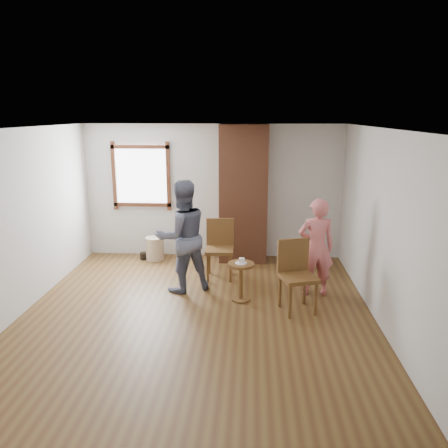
{
  "coord_description": "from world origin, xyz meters",
  "views": [
    {
      "loc": [
        0.74,
        -5.63,
        2.79
      ],
      "look_at": [
        0.34,
        0.8,
        1.15
      ],
      "focal_mm": 35.0,
      "sensor_mm": 36.0,
      "label": 1
    }
  ],
  "objects_px": {
    "person_pink": "(316,247)",
    "man": "(182,236)",
    "dining_chair_left": "(220,245)",
    "dining_chair_right": "(296,271)",
    "side_table": "(241,275)",
    "stoneware_crock": "(155,248)"
  },
  "relations": [
    {
      "from": "person_pink",
      "to": "man",
      "type": "bearing_deg",
      "value": -5.62
    },
    {
      "from": "dining_chair_left",
      "to": "dining_chair_right",
      "type": "relative_size",
      "value": 0.99
    },
    {
      "from": "dining_chair_left",
      "to": "person_pink",
      "type": "bearing_deg",
      "value": -25.15
    },
    {
      "from": "man",
      "to": "dining_chair_right",
      "type": "bearing_deg",
      "value": 131.37
    },
    {
      "from": "dining_chair_right",
      "to": "dining_chair_left",
      "type": "bearing_deg",
      "value": 116.46
    },
    {
      "from": "dining_chair_left",
      "to": "side_table",
      "type": "distance_m",
      "value": 1.09
    },
    {
      "from": "dining_chair_right",
      "to": "man",
      "type": "distance_m",
      "value": 1.87
    },
    {
      "from": "side_table",
      "to": "man",
      "type": "relative_size",
      "value": 0.33
    },
    {
      "from": "person_pink",
      "to": "side_table",
      "type": "bearing_deg",
      "value": 10.77
    },
    {
      "from": "stoneware_crock",
      "to": "dining_chair_right",
      "type": "relative_size",
      "value": 0.44
    },
    {
      "from": "dining_chair_right",
      "to": "man",
      "type": "relative_size",
      "value": 0.57
    },
    {
      "from": "stoneware_crock",
      "to": "dining_chair_left",
      "type": "height_order",
      "value": "dining_chair_left"
    },
    {
      "from": "dining_chair_left",
      "to": "dining_chair_right",
      "type": "xyz_separation_m",
      "value": [
        1.19,
        -1.24,
        0.01
      ]
    },
    {
      "from": "dining_chair_left",
      "to": "dining_chair_right",
      "type": "bearing_deg",
      "value": -47.29
    },
    {
      "from": "dining_chair_left",
      "to": "side_table",
      "type": "bearing_deg",
      "value": -69.78
    },
    {
      "from": "person_pink",
      "to": "dining_chair_left",
      "type": "bearing_deg",
      "value": -28.25
    },
    {
      "from": "stoneware_crock",
      "to": "dining_chair_left",
      "type": "xyz_separation_m",
      "value": [
        1.33,
        -0.82,
        0.35
      ]
    },
    {
      "from": "man",
      "to": "dining_chair_left",
      "type": "bearing_deg",
      "value": -160.28
    },
    {
      "from": "dining_chair_left",
      "to": "person_pink",
      "type": "xyz_separation_m",
      "value": [
        1.55,
        -0.68,
        0.2
      ]
    },
    {
      "from": "dining_chair_right",
      "to": "side_table",
      "type": "xyz_separation_m",
      "value": [
        -0.8,
        0.24,
        -0.17
      ]
    },
    {
      "from": "side_table",
      "to": "man",
      "type": "xyz_separation_m",
      "value": [
        -0.94,
        0.36,
        0.5
      ]
    },
    {
      "from": "dining_chair_right",
      "to": "stoneware_crock",
      "type": "bearing_deg",
      "value": 123.34
    }
  ]
}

